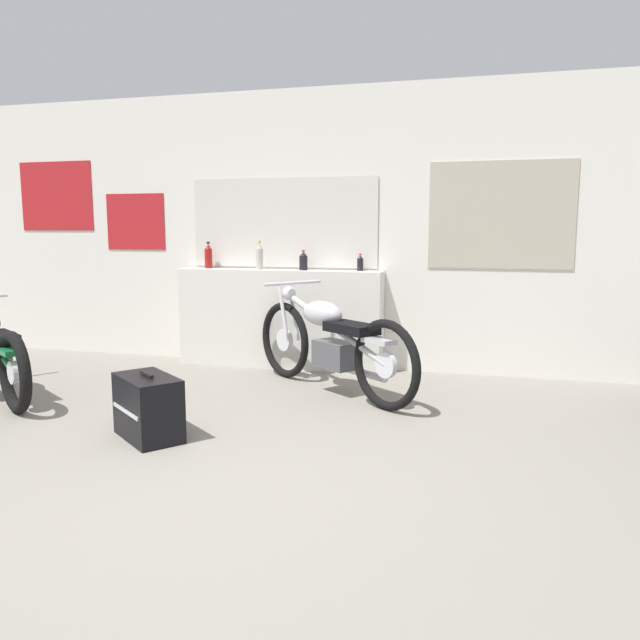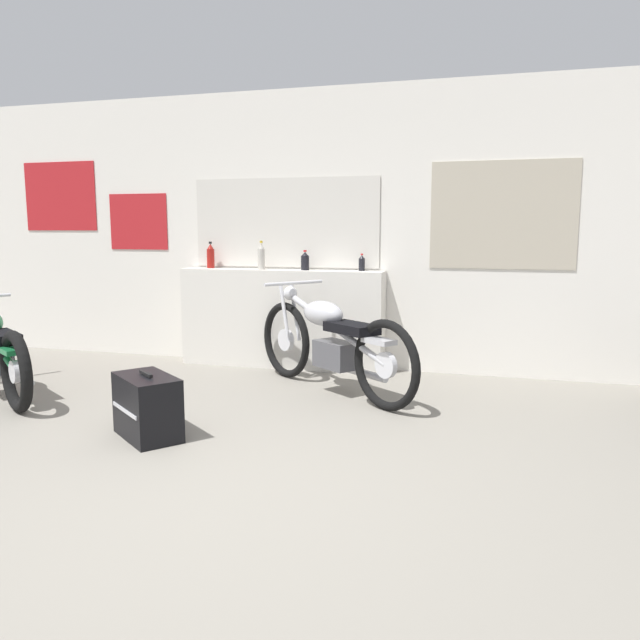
{
  "view_description": "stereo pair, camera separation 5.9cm",
  "coord_description": "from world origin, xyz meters",
  "px_view_note": "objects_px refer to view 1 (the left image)",
  "views": [
    {
      "loc": [
        1.43,
        -2.76,
        1.42
      ],
      "look_at": [
        0.14,
        1.96,
        0.7
      ],
      "focal_mm": 35.0,
      "sensor_mm": 36.0,
      "label": 1
    },
    {
      "loc": [
        1.49,
        -2.74,
        1.42
      ],
      "look_at": [
        0.14,
        1.96,
        0.7
      ],
      "focal_mm": 35.0,
      "sensor_mm": 36.0,
      "label": 2
    }
  ],
  "objects_px": {
    "motorcycle_silver": "(331,342)",
    "bottle_center": "(303,261)",
    "bottle_left_center": "(260,257)",
    "bottle_right_center": "(360,263)",
    "hard_case_black": "(148,407)",
    "bottle_leftmost": "(208,256)"
  },
  "relations": [
    {
      "from": "bottle_center",
      "to": "hard_case_black",
      "type": "distance_m",
      "value": 2.53
    },
    {
      "from": "bottle_left_center",
      "to": "bottle_center",
      "type": "distance_m",
      "value": 0.46
    },
    {
      "from": "bottle_center",
      "to": "motorcycle_silver",
      "type": "xyz_separation_m",
      "value": [
        0.5,
        -0.84,
        -0.65
      ]
    },
    {
      "from": "bottle_left_center",
      "to": "motorcycle_silver",
      "type": "xyz_separation_m",
      "value": [
        0.96,
        -0.81,
        -0.69
      ]
    },
    {
      "from": "bottle_right_center",
      "to": "motorcycle_silver",
      "type": "bearing_deg",
      "value": -94.61
    },
    {
      "from": "motorcycle_silver",
      "to": "bottle_center",
      "type": "bearing_deg",
      "value": 120.7
    },
    {
      "from": "bottle_center",
      "to": "hard_case_black",
      "type": "bearing_deg",
      "value": -99.64
    },
    {
      "from": "bottle_leftmost",
      "to": "motorcycle_silver",
      "type": "distance_m",
      "value": 1.91
    },
    {
      "from": "bottle_right_center",
      "to": "hard_case_black",
      "type": "height_order",
      "value": "bottle_right_center"
    },
    {
      "from": "bottle_leftmost",
      "to": "motorcycle_silver",
      "type": "height_order",
      "value": "bottle_leftmost"
    },
    {
      "from": "bottle_leftmost",
      "to": "bottle_right_center",
      "type": "xyz_separation_m",
      "value": [
        1.63,
        0.01,
        -0.05
      ]
    },
    {
      "from": "motorcycle_silver",
      "to": "hard_case_black",
      "type": "distance_m",
      "value": 1.77
    },
    {
      "from": "hard_case_black",
      "to": "bottle_center",
      "type": "bearing_deg",
      "value": 80.36
    },
    {
      "from": "bottle_leftmost",
      "to": "bottle_center",
      "type": "height_order",
      "value": "bottle_leftmost"
    },
    {
      "from": "bottle_left_center",
      "to": "bottle_leftmost",
      "type": "bearing_deg",
      "value": 173.62
    },
    {
      "from": "bottle_leftmost",
      "to": "motorcycle_silver",
      "type": "bearing_deg",
      "value": -29.54
    },
    {
      "from": "motorcycle_silver",
      "to": "bottle_right_center",
      "type": "bearing_deg",
      "value": 85.39
    },
    {
      "from": "motorcycle_silver",
      "to": "hard_case_black",
      "type": "bearing_deg",
      "value": -120.8
    },
    {
      "from": "bottle_right_center",
      "to": "motorcycle_silver",
      "type": "height_order",
      "value": "bottle_right_center"
    },
    {
      "from": "bottle_left_center",
      "to": "motorcycle_silver",
      "type": "height_order",
      "value": "bottle_left_center"
    },
    {
      "from": "hard_case_black",
      "to": "bottle_right_center",
      "type": "bearing_deg",
      "value": 67.97
    },
    {
      "from": "bottle_left_center",
      "to": "bottle_center",
      "type": "xyz_separation_m",
      "value": [
        0.46,
        0.03,
        -0.04
      ]
    }
  ]
}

